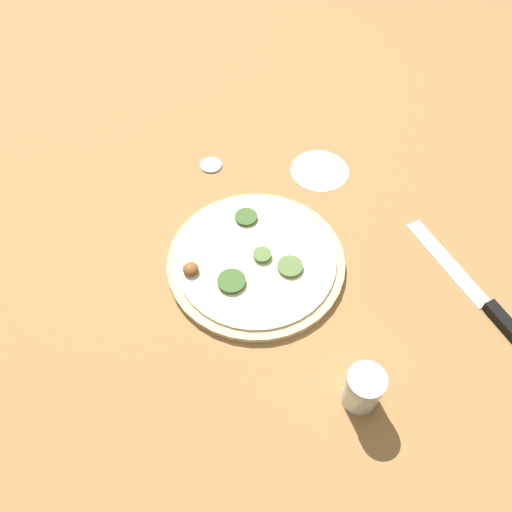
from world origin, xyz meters
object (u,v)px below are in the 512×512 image
Objects in this scene: pizza at (256,261)px; spice_jar at (363,389)px; loose_cap at (211,164)px; knife at (487,304)px.

spice_jar is (0.07, -0.29, 0.03)m from pizza.
loose_cap is (-0.01, 0.27, -0.00)m from pizza.
spice_jar is 0.56m from loose_cap.
pizza is at bearing 50.93° from knife.
knife is 3.89× the size of spice_jar.
pizza reaches higher than loose_cap.
loose_cap is at bearing 28.75° from knife.
loose_cap is (-0.35, 0.48, -0.00)m from knife.
pizza is 0.40m from knife.
pizza is 1.07× the size of knife.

